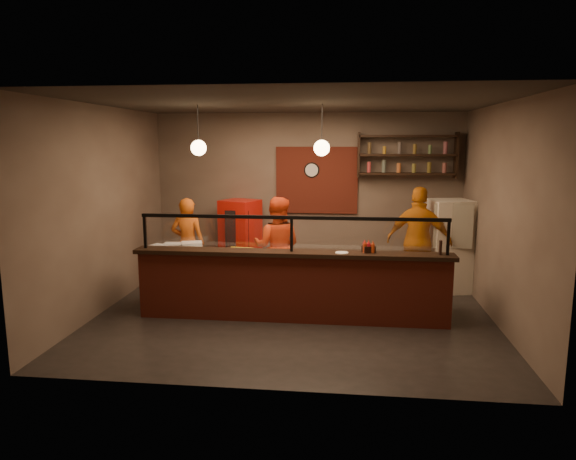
# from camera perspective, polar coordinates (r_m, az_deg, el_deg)

# --- Properties ---
(floor) EXTENTS (6.00, 6.00, 0.00)m
(floor) POSITION_cam_1_polar(r_m,az_deg,el_deg) (8.08, 0.62, -9.31)
(floor) COLOR black
(floor) RESTS_ON ground
(ceiling) EXTENTS (6.00, 6.00, 0.00)m
(ceiling) POSITION_cam_1_polar(r_m,az_deg,el_deg) (7.66, 0.67, 13.95)
(ceiling) COLOR #342E28
(ceiling) RESTS_ON wall_back
(wall_back) EXTENTS (6.00, 0.00, 6.00)m
(wall_back) POSITION_cam_1_polar(r_m,az_deg,el_deg) (10.18, 2.08, 3.88)
(wall_back) COLOR #6E5E51
(wall_back) RESTS_ON floor
(wall_left) EXTENTS (0.00, 5.00, 5.00)m
(wall_left) POSITION_cam_1_polar(r_m,az_deg,el_deg) (8.55, -19.80, 2.19)
(wall_left) COLOR #6E5E51
(wall_left) RESTS_ON floor
(wall_right) EXTENTS (0.00, 5.00, 5.00)m
(wall_right) POSITION_cam_1_polar(r_m,az_deg,el_deg) (7.99, 22.59, 1.53)
(wall_right) COLOR #6E5E51
(wall_right) RESTS_ON floor
(wall_front) EXTENTS (6.00, 0.00, 6.00)m
(wall_front) POSITION_cam_1_polar(r_m,az_deg,el_deg) (5.26, -2.14, -1.62)
(wall_front) COLOR #6E5E51
(wall_front) RESTS_ON floor
(brick_patch) EXTENTS (1.60, 0.04, 1.30)m
(brick_patch) POSITION_cam_1_polar(r_m,az_deg,el_deg) (10.12, 3.22, 5.54)
(brick_patch) COLOR maroon
(brick_patch) RESTS_ON wall_back
(service_counter) EXTENTS (4.60, 0.25, 1.00)m
(service_counter) POSITION_cam_1_polar(r_m,az_deg,el_deg) (7.65, 0.40, -6.49)
(service_counter) COLOR maroon
(service_counter) RESTS_ON floor
(counter_ledge) EXTENTS (4.70, 0.37, 0.06)m
(counter_ledge) POSITION_cam_1_polar(r_m,az_deg,el_deg) (7.52, 0.40, -2.61)
(counter_ledge) COLOR black
(counter_ledge) RESTS_ON service_counter
(worktop_cabinet) EXTENTS (4.60, 0.75, 0.85)m
(worktop_cabinet) POSITION_cam_1_polar(r_m,az_deg,el_deg) (8.15, 0.77, -6.02)
(worktop_cabinet) COLOR gray
(worktop_cabinet) RESTS_ON floor
(worktop) EXTENTS (4.60, 0.75, 0.05)m
(worktop) POSITION_cam_1_polar(r_m,az_deg,el_deg) (8.04, 0.78, -2.93)
(worktop) COLOR beige
(worktop) RESTS_ON worktop_cabinet
(sneeze_guard) EXTENTS (4.50, 0.05, 0.52)m
(sneeze_guard) POSITION_cam_1_polar(r_m,az_deg,el_deg) (7.45, 0.41, -0.05)
(sneeze_guard) COLOR white
(sneeze_guard) RESTS_ON counter_ledge
(wall_shelving) EXTENTS (1.84, 0.28, 0.85)m
(wall_shelving) POSITION_cam_1_polar(r_m,az_deg,el_deg) (9.99, 13.07, 8.12)
(wall_shelving) COLOR black
(wall_shelving) RESTS_ON wall_back
(wall_clock) EXTENTS (0.30, 0.04, 0.30)m
(wall_clock) POSITION_cam_1_polar(r_m,az_deg,el_deg) (10.10, 2.65, 6.67)
(wall_clock) COLOR black
(wall_clock) RESTS_ON wall_back
(pendant_left) EXTENTS (0.24, 0.24, 0.77)m
(pendant_left) POSITION_cam_1_polar(r_m,az_deg,el_deg) (8.13, -9.91, 8.99)
(pendant_left) COLOR black
(pendant_left) RESTS_ON ceiling
(pendant_right) EXTENTS (0.24, 0.24, 0.77)m
(pendant_right) POSITION_cam_1_polar(r_m,az_deg,el_deg) (7.81, 3.77, 9.09)
(pendant_right) COLOR black
(pendant_right) RESTS_ON ceiling
(cook_left) EXTENTS (0.61, 0.41, 1.66)m
(cook_left) POSITION_cam_1_polar(r_m,az_deg,el_deg) (9.43, -11.07, -1.50)
(cook_left) COLOR #D15813
(cook_left) RESTS_ON floor
(cook_mid) EXTENTS (0.88, 0.71, 1.72)m
(cook_mid) POSITION_cam_1_polar(r_m,az_deg,el_deg) (8.84, -1.23, -1.86)
(cook_mid) COLOR red
(cook_mid) RESTS_ON floor
(cook_right) EXTENTS (1.19, 0.74, 1.89)m
(cook_right) POSITION_cam_1_polar(r_m,az_deg,el_deg) (9.18, 14.34, -1.20)
(cook_right) COLOR #C36912
(cook_right) RESTS_ON floor
(fridge) EXTENTS (0.81, 0.77, 1.64)m
(fridge) POSITION_cam_1_polar(r_m,az_deg,el_deg) (9.54, 17.39, -1.69)
(fridge) COLOR beige
(fridge) RESTS_ON floor
(red_cooler) EXTENTS (0.84, 0.81, 1.53)m
(red_cooler) POSITION_cam_1_polar(r_m,az_deg,el_deg) (10.14, -5.31, -0.96)
(red_cooler) COLOR red
(red_cooler) RESTS_ON floor
(pizza_dough) EXTENTS (0.53, 0.53, 0.01)m
(pizza_dough) POSITION_cam_1_polar(r_m,az_deg,el_deg) (8.01, 5.40, -2.79)
(pizza_dough) COLOR beige
(pizza_dough) RESTS_ON worktop
(prep_tub_a) EXTENTS (0.31, 0.26, 0.15)m
(prep_tub_a) POSITION_cam_1_polar(r_m,az_deg,el_deg) (8.40, -12.63, -1.93)
(prep_tub_a) COLOR silver
(prep_tub_a) RESTS_ON worktop
(prep_tub_b) EXTENTS (0.39, 0.35, 0.16)m
(prep_tub_b) POSITION_cam_1_polar(r_m,az_deg,el_deg) (8.36, -10.63, -1.87)
(prep_tub_b) COLOR white
(prep_tub_b) RESTS_ON worktop
(prep_tub_c) EXTENTS (0.33, 0.30, 0.14)m
(prep_tub_c) POSITION_cam_1_polar(r_m,az_deg,el_deg) (8.36, -14.13, -2.08)
(prep_tub_c) COLOR silver
(prep_tub_c) RESTS_ON worktop
(rolling_pin) EXTENTS (0.38, 0.10, 0.06)m
(rolling_pin) POSITION_cam_1_polar(r_m,az_deg,el_deg) (8.32, -5.11, -2.12)
(rolling_pin) COLOR gold
(rolling_pin) RESTS_ON worktop
(condiment_caddy) EXTENTS (0.21, 0.19, 0.10)m
(condiment_caddy) POSITION_cam_1_polar(r_m,az_deg,el_deg) (7.53, 8.95, -2.10)
(condiment_caddy) COLOR black
(condiment_caddy) RESTS_ON counter_ledge
(pepper_mill) EXTENTS (0.06, 0.06, 0.20)m
(pepper_mill) POSITION_cam_1_polar(r_m,az_deg,el_deg) (7.58, 16.58, -1.89)
(pepper_mill) COLOR black
(pepper_mill) RESTS_ON counter_ledge
(small_plate) EXTENTS (0.23, 0.23, 0.01)m
(small_plate) POSITION_cam_1_polar(r_m,az_deg,el_deg) (7.43, 6.00, -2.53)
(small_plate) COLOR silver
(small_plate) RESTS_ON counter_ledge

